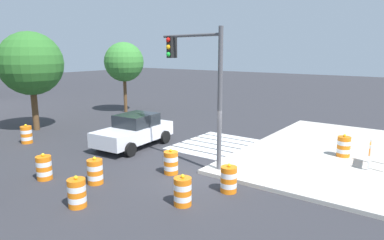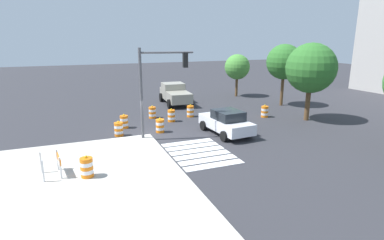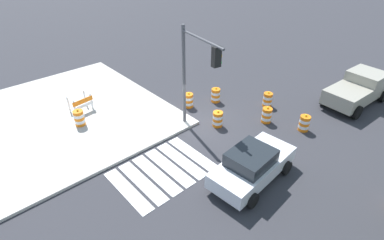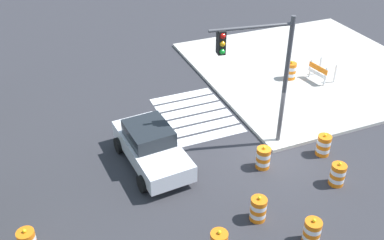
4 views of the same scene
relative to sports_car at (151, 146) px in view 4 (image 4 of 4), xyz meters
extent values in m
plane|color=#2D2D33|center=(-1.34, -4.84, -0.81)|extent=(120.00, 120.00, 0.00)
cube|color=#BCB7AD|center=(4.66, -10.84, -0.74)|extent=(12.00, 12.00, 0.15)
cube|color=silver|center=(0.78, -3.04, -0.80)|extent=(0.60, 3.20, 0.02)
cube|color=silver|center=(1.53, -3.04, -0.80)|extent=(0.60, 3.20, 0.02)
cube|color=silver|center=(2.28, -3.04, -0.80)|extent=(0.60, 3.20, 0.02)
cube|color=silver|center=(3.03, -3.04, -0.80)|extent=(0.60, 3.20, 0.02)
cube|color=silver|center=(3.78, -3.04, -0.80)|extent=(0.60, 3.20, 0.02)
cube|color=silver|center=(4.53, -3.04, -0.80)|extent=(0.60, 3.20, 0.02)
cube|color=silver|center=(-0.06, 0.00, -0.13)|extent=(4.43, 2.16, 0.70)
cube|color=#1E2328|center=(0.19, 0.01, 0.52)|extent=(2.02, 1.74, 0.60)
cylinder|color=black|center=(-1.33, -1.06, -0.48)|extent=(0.68, 0.29, 0.66)
cylinder|color=black|center=(-1.48, 0.84, -0.48)|extent=(0.68, 0.29, 0.66)
cylinder|color=black|center=(1.36, -0.85, -0.48)|extent=(0.68, 0.29, 0.66)
cylinder|color=black|center=(1.21, 1.05, -0.48)|extent=(0.68, 0.29, 0.66)
cylinder|color=orange|center=(-1.95, -3.98, -0.72)|extent=(0.56, 0.56, 0.18)
cylinder|color=white|center=(-1.95, -3.98, -0.54)|extent=(0.56, 0.56, 0.18)
cylinder|color=orange|center=(-1.95, -3.98, -0.36)|extent=(0.56, 0.56, 0.18)
cylinder|color=white|center=(-1.95, -3.98, -0.18)|extent=(0.56, 0.56, 0.18)
cylinder|color=orange|center=(-1.95, -3.98, 0.00)|extent=(0.56, 0.56, 0.18)
sphere|color=yellow|center=(-1.95, -3.98, 0.15)|extent=(0.12, 0.12, 0.12)
cylinder|color=orange|center=(-4.36, -2.40, -0.72)|extent=(0.56, 0.56, 0.18)
cylinder|color=white|center=(-4.36, -2.40, -0.54)|extent=(0.56, 0.56, 0.18)
cylinder|color=orange|center=(-4.36, -2.40, -0.36)|extent=(0.56, 0.56, 0.18)
cylinder|color=white|center=(-4.36, -2.40, -0.18)|extent=(0.56, 0.56, 0.18)
cylinder|color=orange|center=(-4.36, -2.40, 0.00)|extent=(0.56, 0.56, 0.18)
sphere|color=yellow|center=(-4.36, -2.40, 0.15)|extent=(0.12, 0.12, 0.12)
cylinder|color=orange|center=(-3.90, -6.05, -0.72)|extent=(0.56, 0.56, 0.18)
cylinder|color=white|center=(-3.90, -6.05, -0.54)|extent=(0.56, 0.56, 0.18)
cylinder|color=orange|center=(-3.90, -6.05, -0.36)|extent=(0.56, 0.56, 0.18)
cylinder|color=white|center=(-3.90, -6.05, -0.18)|extent=(0.56, 0.56, 0.18)
cylinder|color=orange|center=(-3.90, -6.05, 0.00)|extent=(0.56, 0.56, 0.18)
sphere|color=yellow|center=(-3.90, -6.05, 0.15)|extent=(0.12, 0.12, 0.12)
cylinder|color=white|center=(-5.21, -0.51, -0.18)|extent=(0.56, 0.56, 0.18)
cylinder|color=orange|center=(-5.21, -0.51, 0.00)|extent=(0.56, 0.56, 0.18)
sphere|color=yellow|center=(-5.21, -0.51, 0.15)|extent=(0.12, 0.12, 0.12)
cylinder|color=orange|center=(-2.16, -6.70, -0.72)|extent=(0.56, 0.56, 0.18)
cylinder|color=white|center=(-2.16, -6.70, -0.54)|extent=(0.56, 0.56, 0.18)
cylinder|color=orange|center=(-2.16, -6.70, -0.36)|extent=(0.56, 0.56, 0.18)
cylinder|color=white|center=(-2.16, -6.70, -0.18)|extent=(0.56, 0.56, 0.18)
cylinder|color=orange|center=(-2.16, -6.70, 0.00)|extent=(0.56, 0.56, 0.18)
sphere|color=yellow|center=(-2.16, -6.70, 0.15)|extent=(0.12, 0.12, 0.12)
cylinder|color=orange|center=(-5.91, -3.48, -0.72)|extent=(0.56, 0.56, 0.18)
cylinder|color=white|center=(-5.91, -3.48, -0.54)|extent=(0.56, 0.56, 0.18)
cylinder|color=orange|center=(-5.91, -3.48, -0.36)|extent=(0.56, 0.56, 0.18)
cylinder|color=white|center=(-5.91, -3.48, -0.18)|extent=(0.56, 0.56, 0.18)
cylinder|color=orange|center=(-5.91, -3.48, 0.00)|extent=(0.56, 0.56, 0.18)
sphere|color=yellow|center=(-5.91, -3.48, 0.15)|extent=(0.12, 0.12, 0.12)
cylinder|color=white|center=(-2.88, 5.00, -0.18)|extent=(0.56, 0.56, 0.18)
cylinder|color=orange|center=(-2.88, 5.00, 0.00)|extent=(0.56, 0.56, 0.18)
sphere|color=yellow|center=(-2.88, 5.00, 0.15)|extent=(0.12, 0.12, 0.12)
cylinder|color=orange|center=(3.90, -9.04, -0.57)|extent=(0.56, 0.56, 0.18)
cylinder|color=white|center=(3.90, -9.04, -0.39)|extent=(0.56, 0.56, 0.18)
cylinder|color=orange|center=(3.90, -9.04, -0.21)|extent=(0.56, 0.56, 0.18)
cylinder|color=white|center=(3.90, -9.04, -0.03)|extent=(0.56, 0.56, 0.18)
cylinder|color=orange|center=(3.90, -9.04, 0.15)|extent=(0.56, 0.56, 0.18)
sphere|color=yellow|center=(3.90, -9.04, 0.30)|extent=(0.12, 0.12, 0.12)
cube|color=silver|center=(2.57, -10.27, -0.16)|extent=(0.08, 0.08, 1.00)
cube|color=silver|center=(2.66, -10.96, -0.16)|extent=(0.08, 0.08, 1.00)
cube|color=silver|center=(3.66, -10.12, -0.16)|extent=(0.08, 0.08, 1.00)
cube|color=silver|center=(3.75, -10.82, -0.16)|extent=(0.08, 0.08, 1.00)
cube|color=orange|center=(3.11, -10.18, 0.09)|extent=(1.29, 0.21, 0.28)
cube|color=white|center=(3.11, -10.18, -0.21)|extent=(1.29, 0.21, 0.20)
cylinder|color=#4C4C51|center=(-0.74, -5.44, 2.09)|extent=(0.18, 0.18, 5.50)
cylinder|color=#4C4C51|center=(-0.49, -3.86, 4.54)|extent=(0.63, 3.18, 0.12)
cube|color=black|center=(-0.31, -2.75, 4.09)|extent=(0.40, 0.33, 0.90)
sphere|color=red|center=(-0.50, -2.72, 4.39)|extent=(0.20, 0.20, 0.20)
sphere|color=#F2A514|center=(-0.50, -2.72, 4.09)|extent=(0.20, 0.20, 0.20)
sphere|color=green|center=(-0.50, -2.72, 3.79)|extent=(0.20, 0.20, 0.20)
camera|label=1|loc=(-11.81, -12.15, 3.95)|focal=31.98mm
camera|label=2|loc=(17.63, -9.44, 5.38)|focal=29.20mm
camera|label=3|loc=(8.60, 5.69, 8.76)|focal=28.13mm
camera|label=4|loc=(-13.59, 3.85, 10.33)|focal=41.21mm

